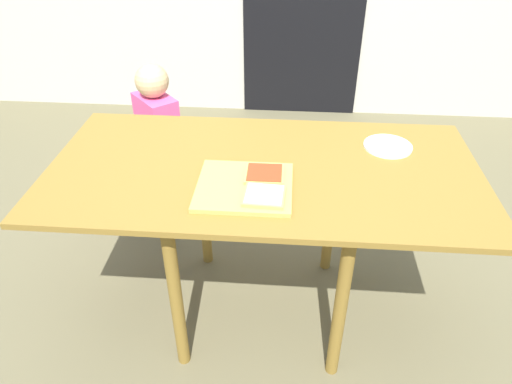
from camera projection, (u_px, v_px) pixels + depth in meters
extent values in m
plane|color=brown|center=(262.00, 308.00, 2.17)|extent=(16.00, 16.00, 0.00)
cube|color=olive|center=(264.00, 169.00, 1.74)|extent=(1.59, 0.80, 0.02)
cylinder|color=olive|center=(176.00, 297.00, 1.73)|extent=(0.05, 0.05, 0.74)
cylinder|color=olive|center=(340.00, 307.00, 1.69)|extent=(0.05, 0.05, 0.74)
cylinder|color=olive|center=(204.00, 202.00, 2.22)|extent=(0.05, 0.05, 0.74)
cylinder|color=olive|center=(332.00, 208.00, 2.18)|extent=(0.05, 0.05, 0.74)
cube|color=tan|center=(244.00, 187.00, 1.61)|extent=(0.33, 0.31, 0.02)
cube|color=tan|center=(264.00, 196.00, 1.54)|extent=(0.14, 0.14, 0.01)
cube|color=beige|center=(264.00, 194.00, 1.53)|extent=(0.13, 0.12, 0.00)
cube|color=tan|center=(264.00, 174.00, 1.65)|extent=(0.14, 0.13, 0.01)
cube|color=#B5391B|center=(264.00, 172.00, 1.64)|extent=(0.12, 0.12, 0.00)
cylinder|color=white|center=(388.00, 146.00, 1.85)|extent=(0.19, 0.19, 0.01)
cylinder|color=#3A3547|center=(160.00, 181.00, 2.66)|extent=(0.09, 0.09, 0.42)
cylinder|color=#3A3547|center=(172.00, 193.00, 2.57)|extent=(0.09, 0.09, 0.42)
cube|color=#E54C8C|center=(158.00, 127.00, 2.40)|extent=(0.26, 0.27, 0.33)
sphere|color=tan|center=(152.00, 81.00, 2.26)|extent=(0.16, 0.16, 0.16)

